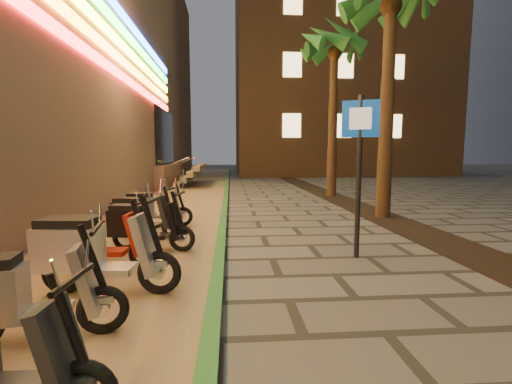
{
  "coord_description": "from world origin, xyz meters",
  "views": [
    {
      "loc": [
        -0.7,
        -2.28,
        1.76
      ],
      "look_at": [
        -0.31,
        2.87,
        1.2
      ],
      "focal_mm": 24.0,
      "sensor_mm": 36.0,
      "label": 1
    }
  ],
  "objects": [
    {
      "name": "parking_strip",
      "position": [
        -2.6,
        10.0,
        0.01
      ],
      "size": [
        3.4,
        60.0,
        0.01
      ],
      "primitive_type": "cube",
      "color": "#8C7251",
      "rests_on": "ground"
    },
    {
      "name": "green_curb",
      "position": [
        -0.9,
        10.0,
        0.05
      ],
      "size": [
        0.18,
        60.0,
        0.1
      ],
      "primitive_type": "cube",
      "color": "#296E2C",
      "rests_on": "ground"
    },
    {
      "name": "planting_strip",
      "position": [
        3.6,
        5.0,
        0.01
      ],
      "size": [
        1.2,
        40.0,
        0.02
      ],
      "primitive_type": "cube",
      "color": "black",
      "rests_on": "ground"
    },
    {
      "name": "apartment_block",
      "position": [
        9.0,
        32.0,
        12.5
      ],
      "size": [
        18.0,
        16.06,
        25.0
      ],
      "color": "brown",
      "rests_on": "ground"
    },
    {
      "name": "palm_c",
      "position": [
        3.6,
        7.0,
        5.73
      ],
      "size": [
        2.97,
        3.02,
        6.91
      ],
      "color": "#472D19",
      "rests_on": "ground"
    },
    {
      "name": "palm_d",
      "position": [
        3.6,
        12.0,
        5.94
      ],
      "size": [
        2.97,
        3.02,
        7.16
      ],
      "color": "#472D19",
      "rests_on": "ground"
    },
    {
      "name": "pedestrian_sign",
      "position": [
        1.46,
        3.33,
        1.77
      ],
      "size": [
        0.57,
        0.26,
        2.74
      ],
      "rotation": [
        0.0,
        0.0,
        -0.4
      ],
      "color": "black",
      "rests_on": "ground"
    },
    {
      "name": "scooter_4",
      "position": [
        -2.69,
        0.89,
        0.48
      ],
      "size": [
        1.59,
        0.72,
        1.11
      ],
      "rotation": [
        0.0,
        0.0,
        0.21
      ],
      "color": "black",
      "rests_on": "ground"
    },
    {
      "name": "scooter_5",
      "position": [
        -2.46,
        2.05,
        0.55
      ],
      "size": [
        1.81,
        0.65,
        1.27
      ],
      "rotation": [
        0.0,
        0.0,
        -0.09
      ],
      "color": "black",
      "rests_on": "ground"
    },
    {
      "name": "scooter_6",
      "position": [
        -2.77,
        3.0,
        0.47
      ],
      "size": [
        1.55,
        0.54,
        1.09
      ],
      "rotation": [
        0.0,
        0.0,
        -0.03
      ],
      "color": "black",
      "rests_on": "ground"
    },
    {
      "name": "scooter_7",
      "position": [
        -2.33,
        4.01,
        0.48
      ],
      "size": [
        1.59,
        0.65,
        1.12
      ],
      "rotation": [
        0.0,
        0.0,
        -0.15
      ],
      "color": "black",
      "rests_on": "ground"
    },
    {
      "name": "scooter_8",
      "position": [
        -2.64,
        5.06,
        0.48
      ],
      "size": [
        1.57,
        0.81,
        1.11
      ],
      "rotation": [
        0.0,
        0.0,
        -0.28
      ],
      "color": "black",
      "rests_on": "ground"
    },
    {
      "name": "scooter_9",
      "position": [
        -2.63,
        6.06,
        0.48
      ],
      "size": [
        1.59,
        0.62,
        1.11
      ],
      "rotation": [
        0.0,
        0.0,
        0.13
      ],
      "color": "black",
      "rests_on": "ground"
    }
  ]
}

